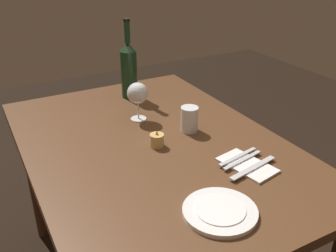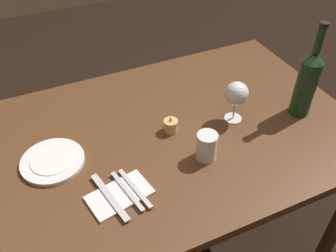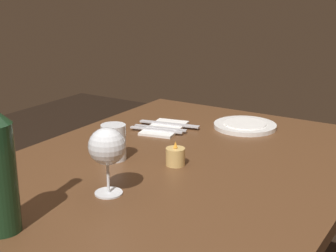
% 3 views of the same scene
% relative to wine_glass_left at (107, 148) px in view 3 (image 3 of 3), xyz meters
% --- Properties ---
extents(dining_table, '(1.30, 0.90, 0.74)m').
position_rel_wine_glass_left_xyz_m(dining_table, '(0.21, -0.04, -0.20)').
color(dining_table, '#56351E').
rests_on(dining_table, ground).
extents(wine_glass_left, '(0.09, 0.09, 0.16)m').
position_rel_wine_glass_left_xyz_m(wine_glass_left, '(0.00, 0.00, 0.00)').
color(wine_glass_left, white).
rests_on(wine_glass_left, dining_table).
extents(water_tumbler, '(0.07, 0.07, 0.10)m').
position_rel_wine_glass_left_xyz_m(water_tumbler, '(0.19, 0.13, -0.07)').
color(water_tumbler, white).
rests_on(water_tumbler, dining_table).
extents(votive_candle, '(0.05, 0.05, 0.07)m').
position_rel_wine_glass_left_xyz_m(votive_candle, '(0.24, -0.03, -0.09)').
color(votive_candle, '#DBB266').
rests_on(votive_candle, dining_table).
extents(dinner_plate, '(0.21, 0.21, 0.02)m').
position_rel_wine_glass_left_xyz_m(dinner_plate, '(0.66, -0.05, -0.11)').
color(dinner_plate, white).
rests_on(dinner_plate, dining_table).
extents(folded_napkin, '(0.21, 0.15, 0.01)m').
position_rel_wine_glass_left_xyz_m(folded_napkin, '(0.51, 0.17, -0.11)').
color(folded_napkin, white).
rests_on(folded_napkin, dining_table).
extents(fork_inner, '(0.05, 0.18, 0.00)m').
position_rel_wine_glass_left_xyz_m(fork_inner, '(0.48, 0.17, -0.10)').
color(fork_inner, silver).
rests_on(fork_inner, folded_napkin).
extents(fork_outer, '(0.05, 0.18, 0.00)m').
position_rel_wine_glass_left_xyz_m(fork_outer, '(0.46, 0.17, -0.10)').
color(fork_outer, silver).
rests_on(fork_outer, folded_napkin).
extents(table_knife, '(0.06, 0.21, 0.00)m').
position_rel_wine_glass_left_xyz_m(table_knife, '(0.54, 0.17, -0.10)').
color(table_knife, silver).
rests_on(table_knife, folded_napkin).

